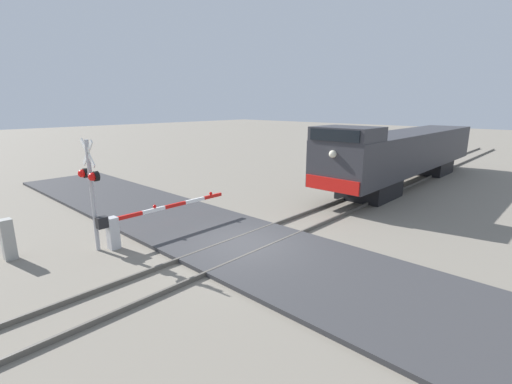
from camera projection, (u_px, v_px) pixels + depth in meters
ground_plane at (246, 247)px, 13.14m from camera, size 160.00×160.00×0.00m
rail_track_left at (232, 240)px, 13.60m from camera, size 0.08×80.00×0.15m
rail_track_right at (260, 250)px, 12.65m from camera, size 0.08×80.00×0.15m
road_surface at (246, 245)px, 13.12m from camera, size 36.00×4.96×0.14m
locomotive at (404, 153)px, 23.02m from camera, size 3.02×18.32×4.06m
crossing_signal at (90, 183)px, 12.26m from camera, size 1.18×0.33×3.99m
crossing_gate at (131, 223)px, 13.33m from camera, size 0.36×5.73×1.29m
utility_cabinet at (8, 239)px, 11.95m from camera, size 0.37×0.37×1.41m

